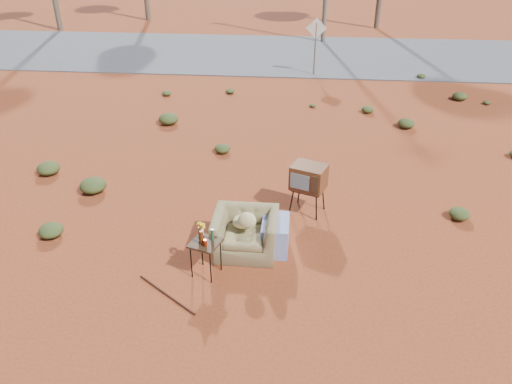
{
  "coord_description": "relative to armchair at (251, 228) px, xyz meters",
  "views": [
    {
      "loc": [
        0.96,
        -7.57,
        5.87
      ],
      "look_at": [
        0.18,
        1.17,
        0.8
      ],
      "focal_mm": 35.0,
      "sensor_mm": 36.0,
      "label": 1
    }
  ],
  "objects": [
    {
      "name": "highway",
      "position": [
        -0.16,
        14.71,
        -0.48
      ],
      "size": [
        140.0,
        7.0,
        0.04
      ],
      "primitive_type": "cube",
      "color": "#565659",
      "rests_on": "ground"
    },
    {
      "name": "ground",
      "position": [
        -0.16,
        -0.29,
        -0.5
      ],
      "size": [
        140.0,
        140.0,
        0.0
      ],
      "primitive_type": "plane",
      "color": "#96391E",
      "rests_on": "ground"
    },
    {
      "name": "road_sign",
      "position": [
        1.34,
        11.71,
        1.0
      ],
      "size": [
        0.78,
        0.06,
        2.19
      ],
      "color": "brown",
      "rests_on": "ground"
    },
    {
      "name": "side_table",
      "position": [
        -0.76,
        -0.76,
        0.23
      ],
      "size": [
        0.62,
        0.62,
        0.99
      ],
      "rotation": [
        0.0,
        0.0,
        -0.32
      ],
      "color": "#322312",
      "rests_on": "ground"
    },
    {
      "name": "scrub_patch",
      "position": [
        -0.99,
        4.12,
        -0.36
      ],
      "size": [
        17.49,
        8.07,
        0.33
      ],
      "color": "#3C4B20",
      "rests_on": "ground"
    },
    {
      "name": "armchair",
      "position": [
        0.0,
        0.0,
        0.0
      ],
      "size": [
        1.44,
        0.91,
        1.07
      ],
      "rotation": [
        0.0,
        0.0,
        -0.01
      ],
      "color": "olive",
      "rests_on": "ground"
    },
    {
      "name": "rusty_bar",
      "position": [
        -1.33,
        -1.44,
        -0.48
      ],
      "size": [
        1.2,
        0.91,
        0.04
      ],
      "primitive_type": "cylinder",
      "rotation": [
        0.0,
        1.57,
        -0.64
      ],
      "color": "#481C13",
      "rests_on": "ground"
    },
    {
      "name": "tv_unit",
      "position": [
        1.08,
        1.51,
        0.33
      ],
      "size": [
        0.85,
        0.77,
        1.12
      ],
      "rotation": [
        0.0,
        0.0,
        -0.37
      ],
      "color": "black",
      "rests_on": "ground"
    }
  ]
}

